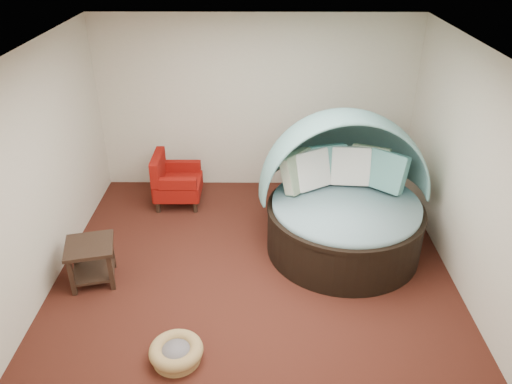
{
  "coord_description": "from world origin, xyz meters",
  "views": [
    {
      "loc": [
        0.06,
        -5.08,
        4.01
      ],
      "look_at": [
        0.02,
        0.6,
        0.86
      ],
      "focal_mm": 35.0,
      "sensor_mm": 36.0,
      "label": 1
    }
  ],
  "objects_px": {
    "canopy_daybed": "(345,188)",
    "red_armchair": "(174,181)",
    "pet_basket": "(176,352)",
    "side_table": "(91,257)"
  },
  "relations": [
    {
      "from": "canopy_daybed",
      "to": "red_armchair",
      "type": "height_order",
      "value": "canopy_daybed"
    },
    {
      "from": "red_armchair",
      "to": "side_table",
      "type": "height_order",
      "value": "red_armchair"
    },
    {
      "from": "canopy_daybed",
      "to": "red_armchair",
      "type": "xyz_separation_m",
      "value": [
        -2.45,
        1.12,
        -0.49
      ]
    },
    {
      "from": "pet_basket",
      "to": "red_armchair",
      "type": "relative_size",
      "value": 0.76
    },
    {
      "from": "red_armchair",
      "to": "pet_basket",
      "type": "bearing_deg",
      "value": -81.87
    },
    {
      "from": "canopy_daybed",
      "to": "red_armchair",
      "type": "bearing_deg",
      "value": 150.83
    },
    {
      "from": "pet_basket",
      "to": "side_table",
      "type": "height_order",
      "value": "side_table"
    },
    {
      "from": "canopy_daybed",
      "to": "pet_basket",
      "type": "height_order",
      "value": "canopy_daybed"
    },
    {
      "from": "canopy_daybed",
      "to": "red_armchair",
      "type": "distance_m",
      "value": 2.74
    },
    {
      "from": "canopy_daybed",
      "to": "pet_basket",
      "type": "xyz_separation_m",
      "value": [
        -1.97,
        -2.1,
        -0.78
      ]
    }
  ]
}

